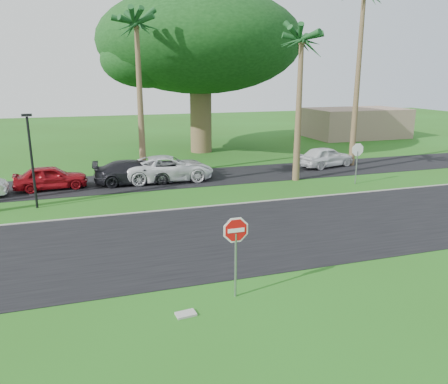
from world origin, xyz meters
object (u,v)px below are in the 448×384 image
object	(u,v)px
car_dark	(135,172)
car_minivan	(169,168)
car_red	(51,178)
stop_sign_far	(357,155)
car_pickup	(326,157)
stop_sign_near	(236,241)

from	to	relation	value
car_dark	car_minivan	xyz separation A→B (m)	(2.12, 0.20, 0.06)
car_red	stop_sign_far	bearing A→B (deg)	-107.94
car_dark	car_minivan	size ratio (longest dim) A/B	0.88
stop_sign_far	car_red	bearing A→B (deg)	-13.44
car_pickup	car_red	bearing A→B (deg)	79.55
car_red	car_pickup	bearing A→B (deg)	-91.85
car_red	car_pickup	world-z (taller)	car_pickup
car_minivan	stop_sign_far	bearing A→B (deg)	-109.58
car_dark	car_pickup	world-z (taller)	car_pickup
stop_sign_near	car_red	world-z (taller)	stop_sign_near
car_red	car_pickup	size ratio (longest dim) A/B	0.95
car_red	car_dark	size ratio (longest dim) A/B	0.83
stop_sign_near	car_minivan	bearing A→B (deg)	86.78
stop_sign_far	car_red	size ratio (longest dim) A/B	0.65
stop_sign_far	car_pickup	distance (m)	5.23
car_red	car_minivan	xyz separation A→B (m)	(6.89, 0.08, 0.08)
car_red	car_minivan	distance (m)	6.90
stop_sign_far	car_red	distance (m)	18.06
car_dark	stop_sign_far	bearing A→B (deg)	-105.11
car_minivan	car_red	bearing A→B (deg)	92.99
car_dark	car_minivan	distance (m)	2.13
stop_sign_near	stop_sign_far	xyz separation A→B (m)	(11.50, 11.00, 0.00)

